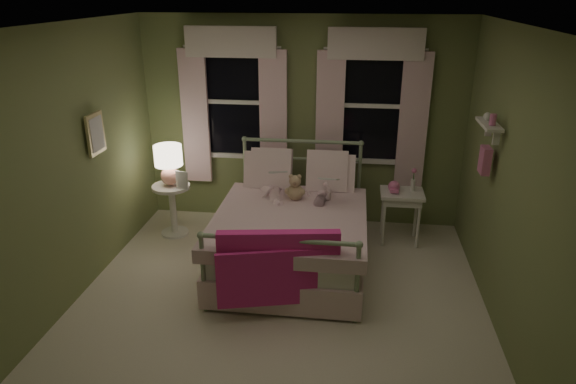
# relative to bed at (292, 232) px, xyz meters

# --- Properties ---
(room_shell) EXTENTS (4.20, 4.20, 4.20)m
(room_shell) POSITION_rel_bed_xyz_m (-0.03, -0.86, 0.92)
(room_shell) COLOR #EFE4CF
(room_shell) RESTS_ON ground
(bed) EXTENTS (1.58, 2.04, 1.18)m
(bed) POSITION_rel_bed_xyz_m (0.00, 0.00, 0.00)
(bed) COLOR white
(bed) RESTS_ON ground
(pink_throw) EXTENTS (1.10, 0.36, 0.71)m
(pink_throw) POSITION_rel_bed_xyz_m (0.00, -1.03, 0.23)
(pink_throw) COLOR #DE2B8A
(pink_throw) RESTS_ON bed
(child_left) EXTENTS (0.33, 0.27, 0.79)m
(child_left) POSITION_rel_bed_xyz_m (-0.28, 0.42, 0.58)
(child_left) COLOR #F7D1DD
(child_left) RESTS_ON bed
(child_right) EXTENTS (0.34, 0.28, 0.67)m
(child_right) POSITION_rel_bed_xyz_m (0.28, 0.42, 0.52)
(child_right) COLOR #F7D1DD
(child_right) RESTS_ON bed
(book_left) EXTENTS (0.22, 0.15, 0.26)m
(book_left) POSITION_rel_bed_xyz_m (-0.28, 0.17, 0.58)
(book_left) COLOR beige
(book_left) RESTS_ON child_left
(book_right) EXTENTS (0.21, 0.14, 0.26)m
(book_right) POSITION_rel_bed_xyz_m (0.28, 0.17, 0.54)
(book_right) COLOR beige
(book_right) RESTS_ON child_right
(teddy_bear) EXTENTS (0.23, 0.19, 0.31)m
(teddy_bear) POSITION_rel_bed_xyz_m (0.00, 0.26, 0.41)
(teddy_bear) COLOR tan
(teddy_bear) RESTS_ON bed
(nightstand_left) EXTENTS (0.46, 0.46, 0.65)m
(nightstand_left) POSITION_rel_bed_xyz_m (-1.55, 0.55, 0.03)
(nightstand_left) COLOR white
(nightstand_left) RESTS_ON ground
(table_lamp) EXTENTS (0.33, 0.33, 0.49)m
(table_lamp) POSITION_rel_bed_xyz_m (-1.55, 0.55, 0.57)
(table_lamp) COLOR #FAA694
(table_lamp) RESTS_ON nightstand_left
(book_nightstand) EXTENTS (0.22, 0.26, 0.02)m
(book_nightstand) POSITION_rel_bed_xyz_m (-1.45, 0.47, 0.27)
(book_nightstand) COLOR beige
(book_nightstand) RESTS_ON nightstand_left
(nightstand_right) EXTENTS (0.50, 0.40, 0.64)m
(nightstand_right) POSITION_rel_bed_xyz_m (1.22, 0.70, 0.17)
(nightstand_right) COLOR white
(nightstand_right) RESTS_ON ground
(pink_toy) EXTENTS (0.14, 0.18, 0.14)m
(pink_toy) POSITION_rel_bed_xyz_m (1.12, 0.69, 0.32)
(pink_toy) COLOR pink
(pink_toy) RESTS_ON nightstand_right
(bud_vase) EXTENTS (0.06, 0.06, 0.28)m
(bud_vase) POSITION_rel_bed_xyz_m (1.34, 0.75, 0.41)
(bud_vase) COLOR white
(bud_vase) RESTS_ON nightstand_right
(window_left) EXTENTS (1.34, 0.13, 1.96)m
(window_left) POSITION_rel_bed_xyz_m (-0.88, 1.17, 1.24)
(window_left) COLOR black
(window_left) RESTS_ON room_shell
(window_right) EXTENTS (1.34, 0.13, 1.96)m
(window_right) POSITION_rel_bed_xyz_m (0.82, 1.17, 1.24)
(window_right) COLOR black
(window_right) RESTS_ON room_shell
(wall_shelf) EXTENTS (0.15, 0.50, 0.60)m
(wall_shelf) POSITION_rel_bed_xyz_m (1.87, -0.16, 1.14)
(wall_shelf) COLOR white
(wall_shelf) RESTS_ON room_shell
(framed_picture) EXTENTS (0.03, 0.32, 0.42)m
(framed_picture) POSITION_rel_bed_xyz_m (-1.98, -0.26, 1.12)
(framed_picture) COLOR beige
(framed_picture) RESTS_ON room_shell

